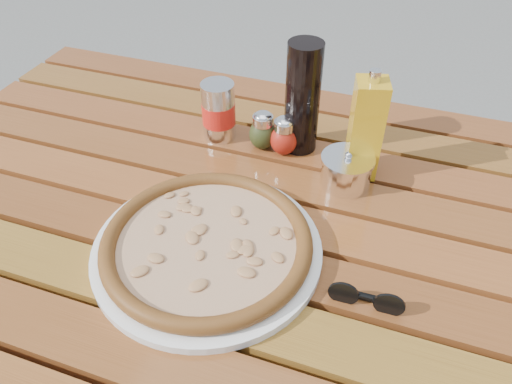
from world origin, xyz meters
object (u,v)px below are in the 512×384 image
(dark_bottle, at_px, (303,98))
(sunglasses, at_px, (366,299))
(soda_can, at_px, (219,111))
(olive_oil_cruet, at_px, (366,129))
(pepper_shaker, at_px, (284,136))
(oregano_shaker, at_px, (263,131))
(plate, at_px, (207,250))
(pizza, at_px, (207,243))
(table, at_px, (252,243))
(parmesan_tin, at_px, (346,170))

(dark_bottle, bearing_deg, sunglasses, -60.73)
(dark_bottle, xyz_separation_m, soda_can, (-0.16, -0.02, -0.05))
(dark_bottle, height_order, soda_can, dark_bottle)
(dark_bottle, relative_size, sunglasses, 2.00)
(olive_oil_cruet, height_order, sunglasses, olive_oil_cruet)
(pepper_shaker, distance_m, dark_bottle, 0.08)
(pepper_shaker, distance_m, oregano_shaker, 0.04)
(plate, distance_m, oregano_shaker, 0.30)
(oregano_shaker, bearing_deg, pepper_shaker, -4.68)
(pizza, relative_size, pepper_shaker, 5.33)
(table, height_order, soda_can, soda_can)
(soda_can, distance_m, parmesan_tin, 0.28)
(pepper_shaker, relative_size, soda_can, 0.68)
(plate, relative_size, soda_can, 3.00)
(soda_can, relative_size, sunglasses, 1.09)
(pepper_shaker, relative_size, sunglasses, 0.75)
(pizza, height_order, soda_can, soda_can)
(oregano_shaker, bearing_deg, parmesan_tin, -18.20)
(dark_bottle, distance_m, parmesan_tin, 0.16)
(pizza, bearing_deg, parmesan_tin, 54.83)
(pepper_shaker, bearing_deg, table, -89.98)
(pizza, bearing_deg, oregano_shaker, 91.85)
(plate, relative_size, dark_bottle, 1.64)
(plate, bearing_deg, dark_bottle, 79.61)
(table, relative_size, plate, 3.89)
(table, bearing_deg, olive_oil_cruet, 48.51)
(pepper_shaker, relative_size, oregano_shaker, 1.00)
(plate, bearing_deg, sunglasses, -4.12)
(soda_can, xyz_separation_m, sunglasses, (0.36, -0.32, -0.04))
(oregano_shaker, bearing_deg, soda_can, 175.81)
(plate, height_order, sunglasses, sunglasses)
(plate, xyz_separation_m, soda_can, (-0.11, 0.31, 0.05))
(plate, height_order, soda_can, soda_can)
(table, distance_m, oregano_shaker, 0.22)
(plate, height_order, olive_oil_cruet, olive_oil_cruet)
(oregano_shaker, bearing_deg, pizza, -88.15)
(pizza, xyz_separation_m, olive_oil_cruet, (0.19, 0.28, 0.07))
(plate, distance_m, parmesan_tin, 0.30)
(soda_can, bearing_deg, parmesan_tin, -13.49)
(plate, distance_m, dark_bottle, 0.35)
(pizza, xyz_separation_m, dark_bottle, (0.06, 0.33, 0.09))
(olive_oil_cruet, bearing_deg, parmesan_tin, -112.76)
(table, height_order, plate, plate)
(oregano_shaker, bearing_deg, olive_oil_cruet, -4.77)
(table, relative_size, sunglasses, 12.73)
(oregano_shaker, height_order, olive_oil_cruet, olive_oil_cruet)
(dark_bottle, xyz_separation_m, sunglasses, (0.19, -0.34, -0.09))
(pizza, height_order, sunglasses, sunglasses)
(soda_can, bearing_deg, pepper_shaker, -4.35)
(pepper_shaker, bearing_deg, sunglasses, -55.37)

